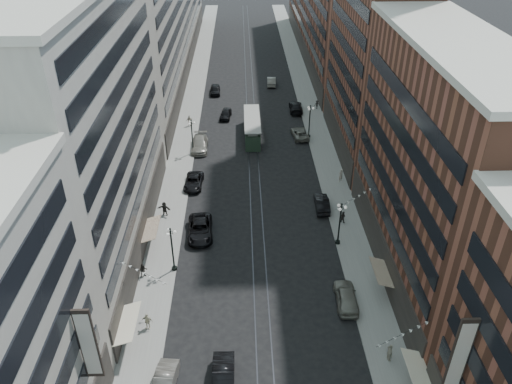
{
  "coord_description": "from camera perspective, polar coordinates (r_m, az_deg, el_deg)",
  "views": [
    {
      "loc": [
        -1.65,
        -13.36,
        35.98
      ],
      "look_at": [
        -0.15,
        35.7,
        5.0
      ],
      "focal_mm": 35.0,
      "sensor_mm": 36.0,
      "label": 1
    }
  ],
  "objects": [
    {
      "name": "car_14",
      "position": [
        104.24,
        1.77,
        12.53
      ],
      "size": [
        1.95,
        4.99,
        1.62
      ],
      "primitive_type": "imported",
      "rotation": [
        0.0,
        0.0,
        3.09
      ],
      "color": "slate",
      "rests_on": "ground"
    },
    {
      "name": "building_west_far",
      "position": [
        112.79,
        -10.17,
        20.05
      ],
      "size": [
        8.0,
        90.0,
        26.0
      ],
      "primitive_type": "cube",
      "color": "#A9A496",
      "rests_on": "ground"
    },
    {
      "name": "car_10",
      "position": [
        64.2,
        7.55,
        -1.31
      ],
      "size": [
        1.76,
        4.77,
        1.56
      ],
      "primitive_type": "imported",
      "rotation": [
        0.0,
        0.0,
        3.12
      ],
      "color": "black",
      "rests_on": "ground"
    },
    {
      "name": "car_12",
      "position": [
        91.94,
        4.56,
        9.67
      ],
      "size": [
        2.44,
        5.71,
        1.64
      ],
      "primitive_type": "imported",
      "rotation": [
        0.0,
        0.0,
        3.12
      ],
      "color": "black",
      "rests_on": "ground"
    },
    {
      "name": "car_7",
      "position": [
        68.87,
        -7.13,
        1.18
      ],
      "size": [
        2.63,
        5.23,
        1.42
      ],
      "primitive_type": "imported",
      "rotation": [
        0.0,
        0.0,
        -0.05
      ],
      "color": "black",
      "rests_on": "ground"
    },
    {
      "name": "rail_east",
      "position": [
        90.82,
        -0.13,
        8.93
      ],
      "size": [
        0.12,
        180.0,
        0.02
      ],
      "primitive_type": "cube",
      "color": "#2D2D33",
      "rests_on": "ground"
    },
    {
      "name": "building_west_mid",
      "position": [
        53.55,
        -18.36,
        6.32
      ],
      "size": [
        8.0,
        36.0,
        28.0
      ],
      "primitive_type": "cube",
      "color": "#A9A496",
      "rests_on": "ground"
    },
    {
      "name": "building_east_mid",
      "position": [
        51.31,
        19.81,
        2.34
      ],
      "size": [
        8.0,
        30.0,
        24.0
      ],
      "primitive_type": "cube",
      "color": "brown",
      "rests_on": "ground"
    },
    {
      "name": "lamppost_sw_far",
      "position": [
        53.37,
        -9.56,
        -6.31
      ],
      "size": [
        1.03,
        1.14,
        5.52
      ],
      "color": "black",
      "rests_on": "sidewalk_west"
    },
    {
      "name": "pedestrian_5",
      "position": [
        63.14,
        -10.42,
        -1.89
      ],
      "size": [
        1.81,
        0.96,
        1.88
      ],
      "primitive_type": "imported",
      "rotation": [
        0.0,
        0.0,
        -0.28
      ],
      "color": "black",
      "rests_on": "sidewalk_west"
    },
    {
      "name": "car_2",
      "position": [
        59.4,
        -6.4,
        -4.23
      ],
      "size": [
        3.18,
        6.29,
        1.71
      ],
      "primitive_type": "imported",
      "rotation": [
        0.0,
        0.0,
        0.06
      ],
      "color": "black",
      "rests_on": "ground"
    },
    {
      "name": "pedestrian_extra_0",
      "position": [
        48.98,
        -12.34,
        -14.21
      ],
      "size": [
        1.14,
        0.7,
        1.8
      ],
      "primitive_type": "imported",
      "rotation": [
        0.0,
        0.0,
        6.06
      ],
      "color": "beige",
      "rests_on": "sidewalk_west"
    },
    {
      "name": "streetcar",
      "position": [
        81.91,
        -0.44,
        7.34
      ],
      "size": [
        2.54,
        11.49,
        3.18
      ],
      "color": "#233827",
      "rests_on": "ground"
    },
    {
      "name": "rail_west",
      "position": [
        90.79,
        -1.03,
        8.92
      ],
      "size": [
        0.12,
        180.0,
        0.02
      ],
      "primitive_type": "cube",
      "color": "#2D2D33",
      "rests_on": "ground"
    },
    {
      "name": "car_11",
      "position": [
        82.11,
        5.02,
        6.7
      ],
      "size": [
        2.87,
        5.33,
        1.42
      ],
      "primitive_type": "imported",
      "rotation": [
        0.0,
        0.0,
        3.24
      ],
      "color": "slate",
      "rests_on": "ground"
    },
    {
      "name": "pedestrian_8",
      "position": [
        70.03,
        9.67,
        1.9
      ],
      "size": [
        0.84,
        0.74,
        1.92
      ],
      "primitive_type": "imported",
      "rotation": [
        0.0,
        0.0,
        3.64
      ],
      "color": "#AC9E8E",
      "rests_on": "sidewalk_east"
    },
    {
      "name": "ground",
      "position": [
        81.72,
        -0.42,
        6.14
      ],
      "size": [
        220.0,
        220.0,
        0.0
      ],
      "primitive_type": "plane",
      "color": "black",
      "rests_on": "ground"
    },
    {
      "name": "pedestrian_7",
      "position": [
        61.9,
        9.87,
        -2.81
      ],
      "size": [
        0.84,
        0.73,
        1.51
      ],
      "primitive_type": "imported",
      "rotation": [
        0.0,
        0.0,
        2.59
      ],
      "color": "black",
      "rests_on": "sidewalk_east"
    },
    {
      "name": "building_east_far",
      "position": [
        122.19,
        7.54,
        20.69
      ],
      "size": [
        8.0,
        72.0,
        24.0
      ],
      "primitive_type": "cube",
      "color": "brown",
      "rests_on": "ground"
    },
    {
      "name": "pedestrian_2",
      "position": [
        54.41,
        -12.74,
        -8.73
      ],
      "size": [
        0.92,
        0.68,
        1.69
      ],
      "primitive_type": "imported",
      "rotation": [
        0.0,
        0.0,
        0.32
      ],
      "color": "black",
      "rests_on": "sidewalk_west"
    },
    {
      "name": "pedestrian_9",
      "position": [
        92.95,
        6.99,
        9.89
      ],
      "size": [
        1.11,
        0.61,
        1.63
      ],
      "primitive_type": "imported",
      "rotation": [
        0.0,
        0.0,
        0.18
      ],
      "color": "black",
      "rests_on": "sidewalk_east"
    },
    {
      "name": "sidewalk_west",
      "position": [
        91.24,
        -7.59,
        8.8
      ],
      "size": [
        4.0,
        180.0,
        0.15
      ],
      "primitive_type": "cube",
      "color": "gray",
      "rests_on": "ground"
    },
    {
      "name": "car_13",
      "position": [
        89.01,
        -3.49,
        8.89
      ],
      "size": [
        2.32,
        4.61,
        1.51
      ],
      "primitive_type": "imported",
      "rotation": [
        0.0,
        0.0,
        -0.13
      ],
      "color": "black",
      "rests_on": "ground"
    },
    {
      "name": "sidewalk_east",
      "position": [
        91.64,
        6.4,
        8.99
      ],
      "size": [
        4.0,
        180.0,
        0.15
      ],
      "primitive_type": "cube",
      "color": "gray",
      "rests_on": "ground"
    },
    {
      "name": "lamppost_sw_mid",
      "position": [
        76.23,
        -7.31,
        6.43
      ],
      "size": [
        1.03,
        1.14,
        5.52
      ],
      "color": "black",
      "rests_on": "sidewalk_west"
    },
    {
      "name": "lamppost_se_mid",
      "position": [
        81.12,
        6.14,
        8.16
      ],
      "size": [
        1.03,
        1.14,
        5.52
      ],
      "color": "black",
      "rests_on": "sidewalk_east"
    },
    {
      "name": "building_east_tower",
      "position": [
        73.37,
        13.83,
        19.63
      ],
      "size": [
        8.0,
        26.0,
        42.0
      ],
      "primitive_type": "cube",
      "color": "brown",
      "rests_on": "ground"
    },
    {
      "name": "car_9",
      "position": [
        100.06,
        -4.69,
        11.58
      ],
      "size": [
        2.04,
        4.8,
        1.62
      ],
      "primitive_type": "imported",
      "rotation": [
        0.0,
        0.0,
        0.03
      ],
      "color": "black",
      "rests_on": "ground"
    },
    {
      "name": "pedestrian_4",
      "position": [
        46.95,
        15.04,
        -17.31
      ],
      "size": [
        0.55,
        1.1,
        1.83
      ],
      "primitive_type": "imported",
      "rotation": [
        0.0,
        0.0,
        1.63
      ],
      "color": "#B3AB94",
      "rests_on": "sidewalk_east"
    },
    {
      "name": "pedestrian_6",
      "position": [
        86.16,
        -7.61,
        8.07
      ],
      "size": [
        1.16,
        0.7,
        1.85
      ],
      "primitive_type": "imported",
      "rotation": [
        0.0,
        0.0,
        3.34
      ],
      "color": "#ABA38E",
      "rests_on": "sidewalk_west"
    },
    {
      "name": "car_5",
      "position": [
        44.12,
        -3.77,
        -20.57
      ],
      "size": [
        1.84,
        5.26,
        1.73
      ],
      "primitive_type": "imported",
      "rotation": [
        0.0,
        0.0,
        0.0
      ],
      "color": "black",
      "rests_on": "ground"
    },
    {
      "name": "car_8",
      "position": [
        78.44,
        -6.45,
        5.47
      ],
      "size": [
        2.55,
        6.1,
        1.76
      ],
      "primitive_type": "imported",
      "rotation": [
        0.0,
        0.0,
        0.01
      ],
      "color": "gray",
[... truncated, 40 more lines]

